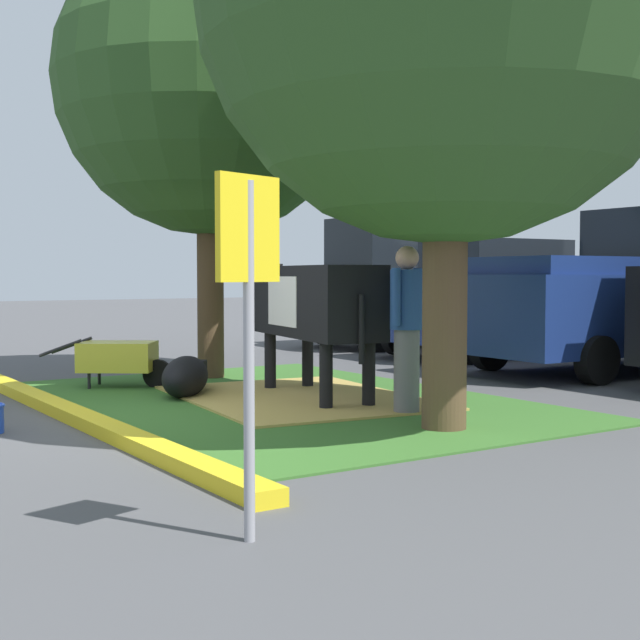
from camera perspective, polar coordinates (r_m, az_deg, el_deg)
The scene contains 13 objects.
ground_plane at distance 8.84m, azimuth -11.65°, elevation -6.31°, with size 80.00×80.00×0.00m, color #4C4C4F.
grass_island at distance 9.81m, azimuth -2.49°, elevation -5.27°, with size 6.50×4.44×0.02m, color #386B28.
curb_yellow at distance 8.84m, azimuth -15.86°, elevation -5.97°, with size 7.70×0.24×0.12m, color yellow.
hay_bedding at distance 9.88m, azimuth -1.46°, elevation -5.12°, with size 3.20×2.40×0.04m, color tan.
shade_tree_left at distance 12.22m, azimuth -7.27°, elevation 15.15°, with size 4.13×4.13×6.08m.
cow_holstein at distance 9.94m, azimuth -0.50°, elevation 1.17°, with size 3.11×1.11×1.56m.
calf_lying at distance 10.21m, azimuth -8.77°, elevation -3.69°, with size 1.23×1.06×0.48m.
person_handler at distance 8.76m, azimuth 5.71°, elevation -0.28°, with size 0.34×0.50×1.71m.
wheelbarrow at distance 11.15m, azimuth -12.97°, elevation -2.40°, with size 1.23×1.47×0.63m.
parking_sign at distance 4.58m, azimuth -4.70°, elevation 2.37°, with size 0.17×0.43×1.94m.
suv_dark_grey at distance 17.63m, azimuth 6.13°, elevation 2.48°, with size 2.22×4.65×2.52m.
sedan_blue at distance 15.51m, azimuth 11.41°, elevation 1.32°, with size 2.11×4.45×2.02m.
pickup_truck_maroon at distance 13.77m, azimuth 19.59°, elevation 1.55°, with size 2.33×5.45×2.42m.
Camera 1 is at (8.12, -3.21, 1.42)m, focal length 48.89 mm.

